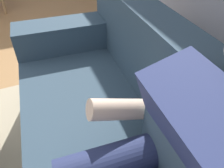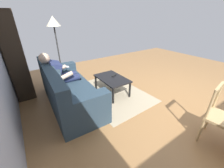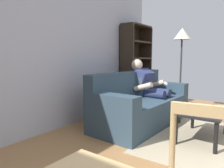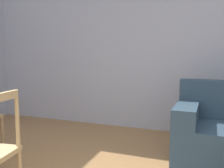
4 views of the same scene
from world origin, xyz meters
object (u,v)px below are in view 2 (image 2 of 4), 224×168
object	(u,v)px
floor_lamp	(54,28)
coffee_table	(112,80)
bookshelf	(17,64)
dining_chair_facing_couch	(222,118)
tv_remote	(114,75)
couch	(67,91)
person_lounging	(61,75)

from	to	relation	value
floor_lamp	coffee_table	bearing A→B (deg)	-150.88
coffee_table	floor_lamp	xyz separation A→B (m)	(1.45, 0.81, 1.13)
bookshelf	dining_chair_facing_couch	size ratio (longest dim) A/B	2.07
tv_remote	dining_chair_facing_couch	world-z (taller)	dining_chair_facing_couch
couch	coffee_table	size ratio (longest dim) A/B	2.37
couch	bookshelf	distance (m)	1.43
coffee_table	bookshelf	world-z (taller)	bookshelf
bookshelf	floor_lamp	xyz separation A→B (m)	(0.16, -1.02, 0.72)
tv_remote	couch	bearing A→B (deg)	61.42
coffee_table	dining_chair_facing_couch	size ratio (longest dim) A/B	0.96
person_lounging	tv_remote	size ratio (longest dim) A/B	6.59
couch	person_lounging	distance (m)	0.40
coffee_table	bookshelf	size ratio (longest dim) A/B	0.46
dining_chair_facing_couch	floor_lamp	distance (m)	3.94
floor_lamp	dining_chair_facing_couch	bearing A→B (deg)	-160.09
couch	bookshelf	size ratio (longest dim) A/B	1.09
person_lounging	tv_remote	xyz separation A→B (m)	(-0.38, -1.18, -0.16)
bookshelf	floor_lamp	world-z (taller)	bookshelf
person_lounging	bookshelf	world-z (taller)	bookshelf
dining_chair_facing_couch	coffee_table	bearing A→B (deg)	12.94
person_lounging	tv_remote	world-z (taller)	person_lounging
coffee_table	floor_lamp	world-z (taller)	floor_lamp
couch	coffee_table	xyz separation A→B (m)	(-0.14, -1.07, 0.03)
bookshelf	tv_remote	bearing A→B (deg)	-122.09
tv_remote	floor_lamp	distance (m)	1.96
person_lounging	coffee_table	distance (m)	1.18
tv_remote	bookshelf	bearing A→B (deg)	32.95
couch	floor_lamp	distance (m)	1.76
person_lounging	dining_chair_facing_couch	bearing A→B (deg)	-148.93
coffee_table	dining_chair_facing_couch	bearing A→B (deg)	-167.06
coffee_table	dining_chair_facing_couch	distance (m)	2.18
dining_chair_facing_couch	floor_lamp	size ratio (longest dim) A/B	0.52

